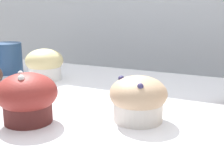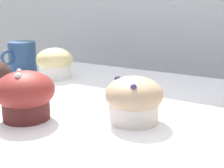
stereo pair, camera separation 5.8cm
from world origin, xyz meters
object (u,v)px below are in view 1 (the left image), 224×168
muffin_back_left (138,99)px  muffin_front_center (44,64)px  muffin_back_right (27,97)px  coffee_cup (8,57)px

muffin_back_left → muffin_front_center: bearing=151.4°
muffin_front_center → muffin_back_right: bearing=-58.6°
muffin_back_left → muffin_back_right: 0.18m
muffin_back_right → coffee_cup: (-0.29, 0.27, 0.00)m
coffee_cup → muffin_front_center: bearing=-7.1°
muffin_front_center → muffin_back_right: size_ratio=0.97×
muffin_back_left → coffee_cup: bearing=157.3°
muffin_front_center → muffin_back_left: bearing=-28.6°
muffin_front_center → coffee_cup: (-0.14, 0.02, 0.00)m
muffin_front_center → coffee_cup: size_ratio=0.82×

